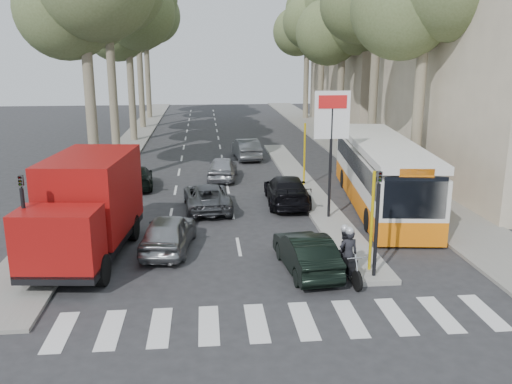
{
  "coord_description": "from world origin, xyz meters",
  "views": [
    {
      "loc": [
        -2.1,
        -17.32,
        7.15
      ],
      "look_at": [
        -0.04,
        4.03,
        1.6
      ],
      "focal_mm": 38.0,
      "sensor_mm": 36.0,
      "label": 1
    }
  ],
  "objects_px": {
    "silver_hatchback": "(169,232)",
    "motorcycle": "(346,254)",
    "city_bus": "(381,171)",
    "dark_hatchback": "(306,252)",
    "red_truck": "(87,206)"
  },
  "relations": [
    {
      "from": "silver_hatchback",
      "to": "motorcycle",
      "type": "distance_m",
      "value": 6.67
    },
    {
      "from": "silver_hatchback",
      "to": "motorcycle",
      "type": "bearing_deg",
      "value": 159.25
    },
    {
      "from": "city_bus",
      "to": "dark_hatchback",
      "type": "bearing_deg",
      "value": -116.77
    },
    {
      "from": "motorcycle",
      "to": "dark_hatchback",
      "type": "bearing_deg",
      "value": 141.89
    },
    {
      "from": "silver_hatchback",
      "to": "motorcycle",
      "type": "relative_size",
      "value": 1.89
    },
    {
      "from": "dark_hatchback",
      "to": "motorcycle",
      "type": "height_order",
      "value": "motorcycle"
    },
    {
      "from": "dark_hatchback",
      "to": "city_bus",
      "type": "distance_m",
      "value": 9.14
    },
    {
      "from": "silver_hatchback",
      "to": "dark_hatchback",
      "type": "bearing_deg",
      "value": 160.12
    },
    {
      "from": "city_bus",
      "to": "silver_hatchback",
      "type": "bearing_deg",
      "value": -145.39
    },
    {
      "from": "silver_hatchback",
      "to": "city_bus",
      "type": "bearing_deg",
      "value": -144.52
    },
    {
      "from": "silver_hatchback",
      "to": "city_bus",
      "type": "relative_size",
      "value": 0.33
    },
    {
      "from": "red_truck",
      "to": "motorcycle",
      "type": "bearing_deg",
      "value": -11.77
    },
    {
      "from": "red_truck",
      "to": "motorcycle",
      "type": "distance_m",
      "value": 9.15
    },
    {
      "from": "dark_hatchback",
      "to": "city_bus",
      "type": "height_order",
      "value": "city_bus"
    },
    {
      "from": "red_truck",
      "to": "motorcycle",
      "type": "relative_size",
      "value": 3.23
    }
  ]
}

